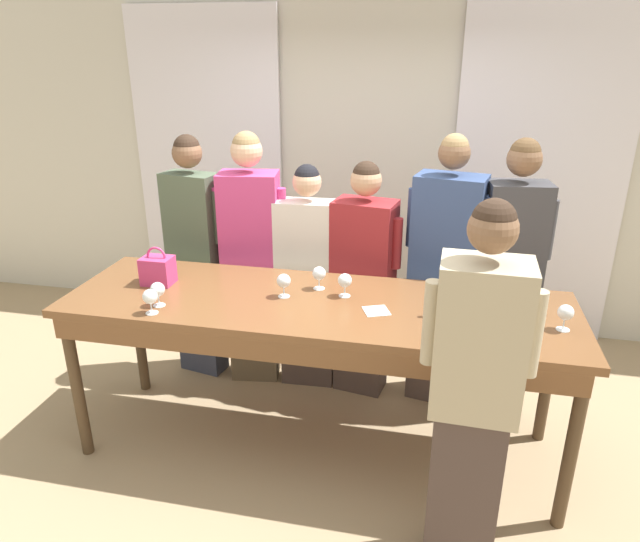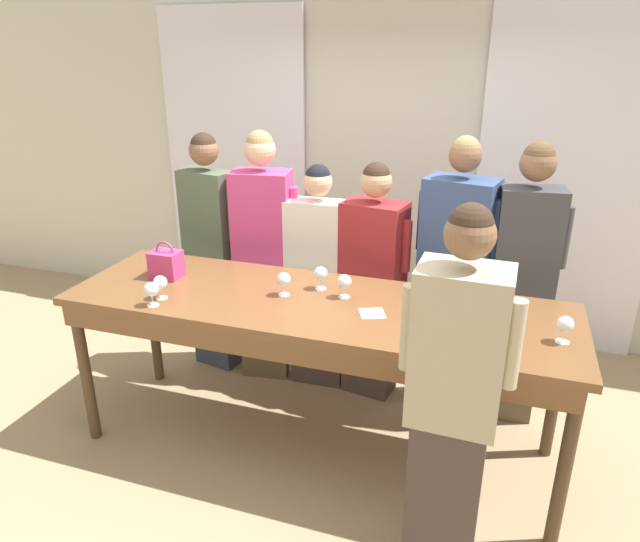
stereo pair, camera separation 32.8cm
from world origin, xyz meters
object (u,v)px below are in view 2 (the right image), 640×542
at_px(wine_glass_front_right, 321,274).
at_px(guest_pink_top, 264,257).
at_px(tasting_bar, 314,317).
at_px(guest_beige_cap, 521,284).
at_px(wine_glass_center_left, 284,280).
at_px(wine_glass_center_right, 469,338).
at_px(guest_navy_coat, 454,279).
at_px(wine_glass_back_right, 160,283).
at_px(host_pouring, 452,406).
at_px(wine_glass_center_mid, 151,290).
at_px(wine_bottle, 450,302).
at_px(guest_olive_jacket, 211,250).
at_px(wine_glass_back_mid, 465,286).
at_px(wine_glass_back_left, 489,290).
at_px(wine_glass_front_left, 344,282).
at_px(guest_cream_sweater, 318,277).
at_px(wine_glass_front_mid, 565,325).
at_px(handbag, 166,264).
at_px(guest_striped_shirt, 372,282).

relative_size(wine_glass_front_right, guest_pink_top, 0.08).
relative_size(tasting_bar, guest_beige_cap, 1.57).
bearing_deg(wine_glass_center_left, guest_pink_top, 121.72).
distance_m(wine_glass_center_right, guest_navy_coat, 1.12).
bearing_deg(wine_glass_back_right, host_pouring, -14.70).
relative_size(guest_navy_coat, host_pouring, 1.02).
bearing_deg(guest_pink_top, wine_glass_center_mid, -100.94).
bearing_deg(wine_bottle, wine_glass_center_left, 177.56).
bearing_deg(tasting_bar, wine_glass_center_mid, -159.43).
distance_m(guest_olive_jacket, guest_pink_top, 0.43).
bearing_deg(wine_glass_back_mid, guest_pink_top, 162.15).
xyz_separation_m(wine_glass_back_left, wine_glass_back_mid, (-0.14, 0.02, -0.00)).
height_order(wine_glass_center_mid, host_pouring, host_pouring).
height_order(wine_glass_front_left, guest_beige_cap, guest_beige_cap).
bearing_deg(wine_glass_front_left, wine_glass_front_right, 156.05).
height_order(wine_bottle, guest_olive_jacket, guest_olive_jacket).
relative_size(tasting_bar, wine_glass_front_right, 20.77).
bearing_deg(wine_glass_back_left, tasting_bar, -163.86).
xyz_separation_m(wine_glass_center_left, guest_olive_jacket, (-0.86, 0.71, -0.15)).
bearing_deg(guest_cream_sweater, wine_glass_center_right, -44.68).
xyz_separation_m(wine_glass_center_left, wine_glass_back_mid, (1.00, 0.24, -0.00)).
relative_size(guest_cream_sweater, guest_navy_coat, 0.88).
height_order(guest_pink_top, guest_beige_cap, guest_beige_cap).
bearing_deg(wine_glass_front_mid, guest_pink_top, 157.41).
xyz_separation_m(wine_bottle, wine_glass_front_mid, (0.56, -0.06, -0.01)).
bearing_deg(wine_glass_back_left, wine_glass_front_mid, -41.25).
height_order(wine_glass_center_left, guest_pink_top, guest_pink_top).
height_order(tasting_bar, wine_glass_back_left, wine_glass_back_left).
xyz_separation_m(wine_glass_center_left, host_pouring, (1.05, -0.71, -0.16)).
xyz_separation_m(handbag, guest_cream_sweater, (0.78, 0.68, -0.25)).
distance_m(wine_glass_back_left, guest_striped_shirt, 0.95).
distance_m(handbag, host_pouring, 2.01).
height_order(wine_glass_front_left, wine_glass_center_mid, same).
relative_size(wine_bottle, wine_glass_back_right, 2.14).
distance_m(wine_glass_center_mid, host_pouring, 1.74).
xyz_separation_m(wine_bottle, handbag, (-1.75, 0.07, -0.02)).
bearing_deg(wine_glass_front_right, wine_bottle, -14.15).
bearing_deg(wine_glass_back_left, guest_beige_cap, 69.22).
bearing_deg(guest_olive_jacket, guest_pink_top, -0.00).
bearing_deg(wine_glass_back_mid, wine_bottle, -100.75).
bearing_deg(wine_glass_back_mid, wine_glass_front_left, -166.04).
relative_size(wine_glass_center_left, wine_glass_back_right, 1.00).
xyz_separation_m(guest_olive_jacket, guest_beige_cap, (2.19, 0.00, 0.01)).
bearing_deg(guest_navy_coat, wine_glass_back_right, -147.99).
distance_m(guest_olive_jacket, guest_striped_shirt, 1.24).
height_order(wine_glass_center_left, wine_glass_back_mid, same).
bearing_deg(guest_navy_coat, tasting_bar, -133.13).
relative_size(guest_pink_top, guest_cream_sweater, 1.12).
bearing_deg(wine_glass_back_right, wine_glass_center_right, -3.86).
relative_size(wine_bottle, guest_navy_coat, 0.16).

